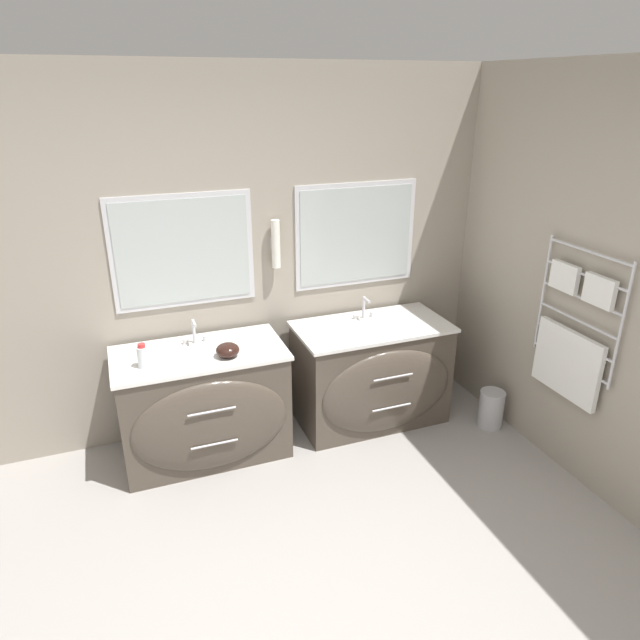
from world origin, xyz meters
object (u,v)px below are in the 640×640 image
object	(u,v)px
toiletry_bottle	(143,356)
waste_bin	(491,408)
amenity_bowl	(228,350)
vanity_right	(373,374)
vanity_left	(204,405)

from	to	relation	value
toiletry_bottle	waste_bin	size ratio (longest dim) A/B	0.55
amenity_bowl	waste_bin	distance (m)	2.07
vanity_right	waste_bin	distance (m)	0.95
toiletry_bottle	amenity_bowl	xyz separation A→B (m)	(0.53, -0.04, -0.03)
amenity_bowl	vanity_left	bearing A→B (deg)	149.44
vanity_left	waste_bin	bearing A→B (deg)	-10.78
vanity_left	waste_bin	size ratio (longest dim) A/B	3.87
vanity_left	amenity_bowl	xyz separation A→B (m)	(0.17, -0.10, 0.44)
vanity_left	vanity_right	bearing A→B (deg)	0.00
vanity_left	amenity_bowl	distance (m)	0.48
vanity_left	waste_bin	world-z (taller)	vanity_left
amenity_bowl	waste_bin	xyz separation A→B (m)	(1.93, -0.30, -0.69)
vanity_right	vanity_left	bearing A→B (deg)	180.00
vanity_right	toiletry_bottle	bearing A→B (deg)	-177.89
vanity_left	amenity_bowl	size ratio (longest dim) A/B	7.37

